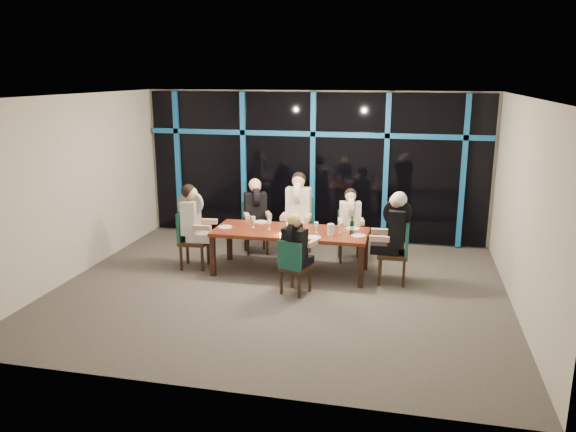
{
  "coord_description": "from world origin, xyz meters",
  "views": [
    {
      "loc": [
        1.95,
        -8.1,
        3.32
      ],
      "look_at": [
        0.0,
        0.6,
        1.05
      ],
      "focal_mm": 35.0,
      "sensor_mm": 36.0,
      "label": 1
    }
  ],
  "objects_px": {
    "chair_end_right": "(399,249)",
    "diner_far_right": "(350,214)",
    "diner_far_mid": "(298,202)",
    "diner_near_mid": "(296,241)",
    "chair_near_mid": "(293,264)",
    "chair_far_left": "(255,224)",
    "wine_bottle": "(352,227)",
    "chair_end_left": "(189,236)",
    "diner_end_right": "(394,224)",
    "diner_far_left": "(256,205)",
    "diner_end_left": "(193,214)",
    "water_pitcher": "(331,230)",
    "chair_far_mid": "(299,223)",
    "chair_far_right": "(349,232)",
    "dining_table": "(291,234)"
  },
  "relations": [
    {
      "from": "wine_bottle",
      "to": "diner_near_mid",
      "type": "bearing_deg",
      "value": -131.09
    },
    {
      "from": "chair_end_left",
      "to": "diner_end_left",
      "type": "distance_m",
      "value": 0.41
    },
    {
      "from": "diner_far_mid",
      "to": "diner_far_right",
      "type": "distance_m",
      "value": 0.99
    },
    {
      "from": "chair_far_left",
      "to": "diner_far_right",
      "type": "height_order",
      "value": "diner_far_right"
    },
    {
      "from": "chair_far_left",
      "to": "chair_near_mid",
      "type": "relative_size",
      "value": 1.11
    },
    {
      "from": "chair_end_left",
      "to": "diner_near_mid",
      "type": "distance_m",
      "value": 2.22
    },
    {
      "from": "dining_table",
      "to": "diner_end_right",
      "type": "distance_m",
      "value": 1.75
    },
    {
      "from": "diner_end_right",
      "to": "water_pitcher",
      "type": "height_order",
      "value": "diner_end_right"
    },
    {
      "from": "chair_end_left",
      "to": "diner_far_right",
      "type": "bearing_deg",
      "value": -75.17
    },
    {
      "from": "chair_end_left",
      "to": "chair_end_right",
      "type": "distance_m",
      "value": 3.6
    },
    {
      "from": "dining_table",
      "to": "chair_far_left",
      "type": "height_order",
      "value": "chair_far_left"
    },
    {
      "from": "chair_far_left",
      "to": "diner_far_mid",
      "type": "relative_size",
      "value": 0.93
    },
    {
      "from": "chair_end_left",
      "to": "chair_far_right",
      "type": "bearing_deg",
      "value": -73.66
    },
    {
      "from": "chair_far_left",
      "to": "diner_far_left",
      "type": "relative_size",
      "value": 1.03
    },
    {
      "from": "chair_far_right",
      "to": "chair_near_mid",
      "type": "relative_size",
      "value": 1.04
    },
    {
      "from": "diner_far_right",
      "to": "diner_end_right",
      "type": "height_order",
      "value": "diner_end_right"
    },
    {
      "from": "chair_far_right",
      "to": "diner_far_right",
      "type": "xyz_separation_m",
      "value": [
        0.02,
        -0.08,
        0.36
      ]
    },
    {
      "from": "diner_far_mid",
      "to": "diner_far_right",
      "type": "xyz_separation_m",
      "value": [
        0.98,
        -0.09,
        -0.15
      ]
    },
    {
      "from": "diner_near_mid",
      "to": "wine_bottle",
      "type": "height_order",
      "value": "diner_near_mid"
    },
    {
      "from": "diner_far_mid",
      "to": "dining_table",
      "type": "bearing_deg",
      "value": -87.88
    },
    {
      "from": "chair_end_right",
      "to": "diner_far_right",
      "type": "bearing_deg",
      "value": -137.39
    },
    {
      "from": "chair_far_mid",
      "to": "chair_end_left",
      "type": "relative_size",
      "value": 1.06
    },
    {
      "from": "diner_far_mid",
      "to": "diner_far_right",
      "type": "bearing_deg",
      "value": -7.45
    },
    {
      "from": "diner_far_mid",
      "to": "diner_near_mid",
      "type": "bearing_deg",
      "value": -81.44
    },
    {
      "from": "wine_bottle",
      "to": "chair_far_mid",
      "type": "bearing_deg",
      "value": 135.91
    },
    {
      "from": "diner_end_right",
      "to": "chair_far_left",
      "type": "bearing_deg",
      "value": -112.94
    },
    {
      "from": "dining_table",
      "to": "chair_far_mid",
      "type": "bearing_deg",
      "value": 93.91
    },
    {
      "from": "chair_end_right",
      "to": "diner_far_mid",
      "type": "distance_m",
      "value": 2.19
    },
    {
      "from": "dining_table",
      "to": "chair_far_mid",
      "type": "distance_m",
      "value": 1.05
    },
    {
      "from": "dining_table",
      "to": "wine_bottle",
      "type": "distance_m",
      "value": 1.05
    },
    {
      "from": "diner_far_right",
      "to": "wine_bottle",
      "type": "distance_m",
      "value": 0.9
    },
    {
      "from": "chair_near_mid",
      "to": "diner_far_left",
      "type": "relative_size",
      "value": 0.92
    },
    {
      "from": "chair_near_mid",
      "to": "water_pitcher",
      "type": "relative_size",
      "value": 4.48
    },
    {
      "from": "chair_end_left",
      "to": "chair_near_mid",
      "type": "height_order",
      "value": "chair_end_left"
    },
    {
      "from": "water_pitcher",
      "to": "diner_far_right",
      "type": "bearing_deg",
      "value": 71.89
    },
    {
      "from": "diner_far_mid",
      "to": "wine_bottle",
      "type": "relative_size",
      "value": 3.36
    },
    {
      "from": "diner_end_left",
      "to": "water_pitcher",
      "type": "xyz_separation_m",
      "value": [
        2.41,
        -0.05,
        -0.12
      ]
    },
    {
      "from": "chair_near_mid",
      "to": "diner_far_right",
      "type": "height_order",
      "value": "diner_far_right"
    },
    {
      "from": "chair_far_mid",
      "to": "water_pitcher",
      "type": "bearing_deg",
      "value": -59.32
    },
    {
      "from": "diner_far_right",
      "to": "diner_end_right",
      "type": "xyz_separation_m",
      "value": [
        0.81,
        -0.96,
        0.12
      ]
    },
    {
      "from": "diner_end_left",
      "to": "dining_table",
      "type": "bearing_deg",
      "value": -91.46
    },
    {
      "from": "chair_near_mid",
      "to": "chair_far_left",
      "type": "bearing_deg",
      "value": -40.35
    },
    {
      "from": "dining_table",
      "to": "water_pitcher",
      "type": "bearing_deg",
      "value": -12.76
    },
    {
      "from": "chair_near_mid",
      "to": "diner_far_mid",
      "type": "bearing_deg",
      "value": -61.55
    },
    {
      "from": "chair_end_right",
      "to": "diner_end_right",
      "type": "height_order",
      "value": "diner_end_right"
    },
    {
      "from": "dining_table",
      "to": "chair_far_mid",
      "type": "height_order",
      "value": "chair_far_mid"
    },
    {
      "from": "chair_far_right",
      "to": "chair_end_left",
      "type": "relative_size",
      "value": 0.89
    },
    {
      "from": "wine_bottle",
      "to": "chair_near_mid",
      "type": "bearing_deg",
      "value": -129.78
    },
    {
      "from": "chair_far_right",
      "to": "chair_end_right",
      "type": "distance_m",
      "value": 1.38
    },
    {
      "from": "chair_far_right",
      "to": "wine_bottle",
      "type": "distance_m",
      "value": 1.04
    }
  ]
}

